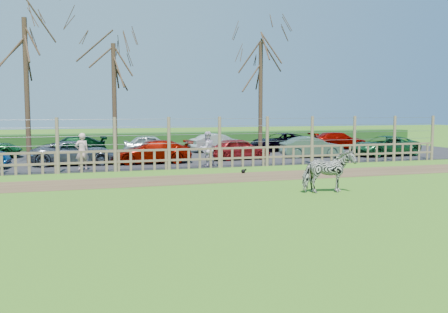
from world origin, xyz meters
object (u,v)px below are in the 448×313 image
object	(u,v)px
tree_mid	(114,73)
zebra	(328,171)
car_6	(384,146)
car_9	(71,146)
car_2	(76,153)
car_11	(218,143)
car_10	(152,145)
visitor_b	(207,149)
crow	(243,171)
car_5	(312,147)
car_3	(152,152)
car_12	(280,142)
car_13	(339,141)
tree_left	(25,55)
visitor_a	(82,152)
car_4	(239,149)
tree_right	(261,71)

from	to	relation	value
tree_mid	zebra	distance (m)	15.41
car_6	car_9	world-z (taller)	same
car_2	car_11	bearing A→B (deg)	-59.79
zebra	car_6	world-z (taller)	zebra
zebra	car_10	distance (m)	16.40
visitor_b	car_6	size ratio (longest dim) A/B	0.40
car_2	car_9	distance (m)	4.63
crow	car_5	world-z (taller)	car_5
car_10	car_6	bearing A→B (deg)	-104.27
tree_mid	car_11	xyz separation A→B (m)	(6.93, 2.81, -4.23)
crow	car_3	xyz separation A→B (m)	(-3.29, 4.99, 0.54)
visitor_b	car_12	distance (m)	10.26
car_5	car_10	size ratio (longest dim) A/B	1.03
tree_mid	car_3	xyz separation A→B (m)	(1.63, -2.84, -4.23)
zebra	car_9	bearing A→B (deg)	30.89
car_5	car_6	xyz separation A→B (m)	(4.65, -0.48, 0.00)
car_10	car_11	bearing A→B (deg)	-77.59
car_3	car_11	size ratio (longest dim) A/B	1.14
zebra	car_12	bearing A→B (deg)	-14.94
car_3	car_11	world-z (taller)	same
tree_mid	car_12	distance (m)	12.19
car_13	tree_left	bearing A→B (deg)	105.44
tree_mid	tree_left	bearing A→B (deg)	-167.47
tree_left	car_2	xyz separation A→B (m)	(2.30, -1.30, -4.98)
car_3	car_5	size ratio (longest dim) A/B	1.14
car_11	car_10	bearing A→B (deg)	89.66
visitor_a	car_9	xyz separation A→B (m)	(-0.45, 7.13, -0.26)
car_2	car_12	distance (m)	14.17
visitor_a	car_10	world-z (taller)	visitor_a
visitor_a	car_12	size ratio (longest dim) A/B	0.40
car_10	car_13	bearing A→B (deg)	-82.36
visitor_a	car_12	world-z (taller)	visitor_a
tree_left	zebra	bearing A→B (deg)	-50.44
car_3	car_11	xyz separation A→B (m)	(5.31, 5.65, 0.00)
tree_mid	car_11	size ratio (longest dim) A/B	1.87
tree_mid	car_6	xyz separation A→B (m)	(15.76, -2.85, -4.23)
visitor_a	car_4	bearing A→B (deg)	-176.97
car_10	car_12	xyz separation A→B (m)	(8.74, -0.07, 0.00)
visitor_a	car_3	xyz separation A→B (m)	(3.58, 1.97, -0.26)
car_3	car_9	distance (m)	6.54
visitor_b	car_11	bearing A→B (deg)	-129.25
visitor_a	visitor_b	distance (m)	5.96
car_5	car_13	world-z (taller)	same
visitor_b	car_9	world-z (taller)	visitor_b
car_3	car_10	bearing A→B (deg)	172.86
zebra	car_6	bearing A→B (deg)	-39.07
tree_mid	car_6	distance (m)	16.56
crow	car_3	bearing A→B (deg)	123.38
car_5	visitor_b	bearing A→B (deg)	116.80
tree_right	car_5	size ratio (longest dim) A/B	2.02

